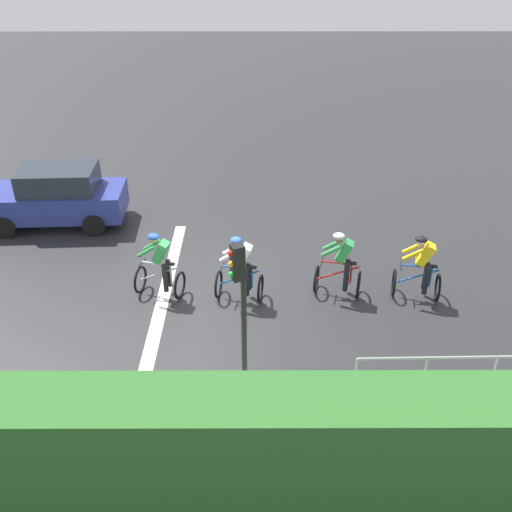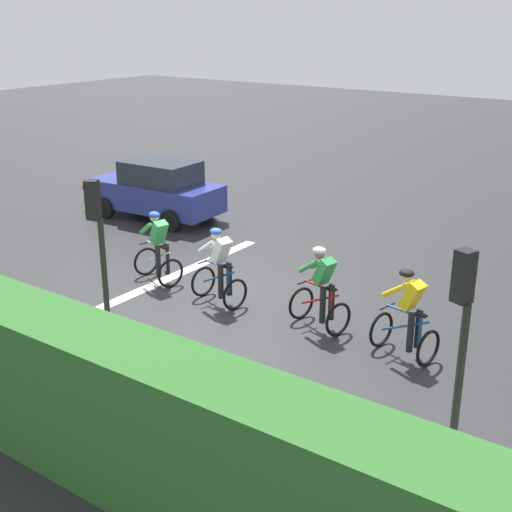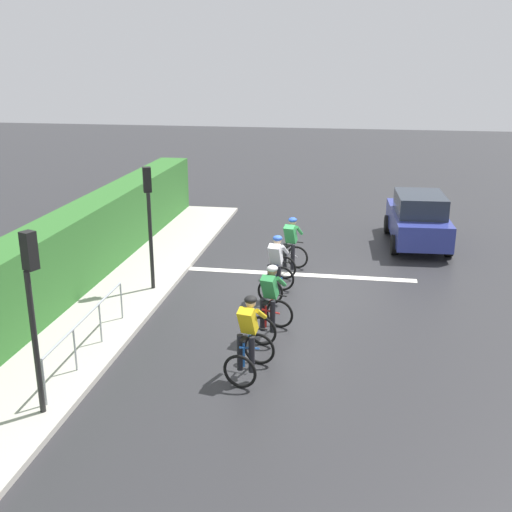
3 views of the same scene
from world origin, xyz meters
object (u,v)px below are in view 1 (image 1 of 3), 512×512
at_px(cyclist_fourth, 160,266).
at_px(traffic_light_near_crossing, 240,302).
at_px(cyclist_lead, 420,269).
at_px(pedestrian_railing_kerbside, 461,366).
at_px(cyclist_second, 340,266).
at_px(car_navy, 56,197).
at_px(cyclist_mid, 241,270).

height_order(cyclist_fourth, traffic_light_near_crossing, traffic_light_near_crossing).
xyz_separation_m(cyclist_lead, pedestrian_railing_kerbside, (3.36, -0.11, 0.00)).
bearing_deg(cyclist_second, cyclist_fourth, -89.74).
bearing_deg(cyclist_lead, car_navy, -112.06).
xyz_separation_m(car_navy, pedestrian_railing_kerbside, (7.32, 9.66, -0.07)).
relative_size(cyclist_lead, traffic_light_near_crossing, 0.50).
bearing_deg(cyclist_lead, cyclist_mid, -89.47).
bearing_deg(cyclist_second, cyclist_mid, -85.34).
distance_m(cyclist_mid, car_navy, 6.84).
bearing_deg(car_navy, cyclist_fourth, 43.50).
height_order(cyclist_mid, car_navy, car_navy).
distance_m(cyclist_fourth, car_navy, 5.28).
xyz_separation_m(cyclist_second, traffic_light_near_crossing, (3.50, -2.28, 1.43)).
distance_m(car_navy, pedestrian_railing_kerbside, 12.12).
xyz_separation_m(traffic_light_near_crossing, pedestrian_railing_kerbside, (0.01, 4.02, -1.42)).
xyz_separation_m(cyclist_lead, traffic_light_near_crossing, (3.34, -4.14, 1.43)).
height_order(traffic_light_near_crossing, pedestrian_railing_kerbside, traffic_light_near_crossing).
height_order(car_navy, pedestrian_railing_kerbside, car_navy).
height_order(cyclist_lead, cyclist_fourth, same).
relative_size(car_navy, pedestrian_railing_kerbside, 1.07).
height_order(cyclist_lead, car_navy, car_navy).
xyz_separation_m(cyclist_mid, traffic_light_near_crossing, (3.31, 0.08, 1.43)).
bearing_deg(cyclist_mid, pedestrian_railing_kerbside, 51.06).
xyz_separation_m(cyclist_second, cyclist_mid, (0.19, -2.36, 0.00)).
height_order(cyclist_lead, traffic_light_near_crossing, traffic_light_near_crossing).
distance_m(cyclist_lead, cyclist_mid, 4.22).
height_order(cyclist_fourth, pedestrian_railing_kerbside, cyclist_fourth).
bearing_deg(cyclist_fourth, cyclist_second, 90.26).
distance_m(cyclist_second, pedestrian_railing_kerbside, 3.92).
height_order(cyclist_lead, pedestrian_railing_kerbside, cyclist_lead).
bearing_deg(cyclist_mid, traffic_light_near_crossing, 1.45).
bearing_deg(cyclist_lead, pedestrian_railing_kerbside, -1.95).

